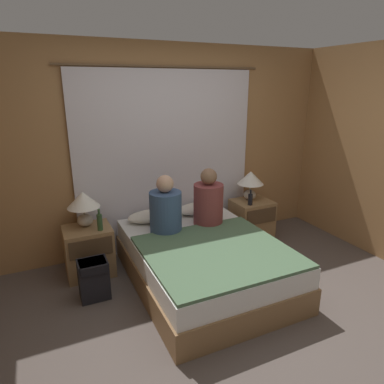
{
  "coord_description": "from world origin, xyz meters",
  "views": [
    {
      "loc": [
        -1.46,
        -2.19,
        2.03
      ],
      "look_at": [
        0.0,
        0.98,
        0.93
      ],
      "focal_mm": 32.0,
      "sensor_mm": 36.0,
      "label": 1
    }
  ],
  "objects_px": {
    "beer_bottle_on_left_stand": "(100,222)",
    "backpack_on_floor": "(94,277)",
    "pillow_right": "(199,208)",
    "nightstand_left": "(89,251)",
    "person_right_in_bed": "(208,202)",
    "lamp_left": "(83,203)",
    "pillow_left": "(152,216)",
    "bed": "(203,262)",
    "person_left_in_bed": "(166,209)",
    "lamp_right": "(250,180)",
    "beer_bottle_on_right_stand": "(250,199)",
    "nightstand_right": "(252,220)"
  },
  "relations": [
    {
      "from": "nightstand_right",
      "to": "person_right_in_bed",
      "type": "bearing_deg",
      "value": -160.3
    },
    {
      "from": "beer_bottle_on_left_stand",
      "to": "bed",
      "type": "bearing_deg",
      "value": -31.07
    },
    {
      "from": "person_left_in_bed",
      "to": "backpack_on_floor",
      "type": "distance_m",
      "value": 1.0
    },
    {
      "from": "person_right_in_bed",
      "to": "beer_bottle_on_right_stand",
      "type": "bearing_deg",
      "value": 14.45
    },
    {
      "from": "pillow_right",
      "to": "lamp_left",
      "type": "bearing_deg",
      "value": 179.98
    },
    {
      "from": "beer_bottle_on_left_stand",
      "to": "person_left_in_bed",
      "type": "bearing_deg",
      "value": -14.94
    },
    {
      "from": "nightstand_right",
      "to": "backpack_on_floor",
      "type": "height_order",
      "value": "nightstand_right"
    },
    {
      "from": "bed",
      "to": "lamp_left",
      "type": "xyz_separation_m",
      "value": [
        -1.07,
        0.76,
        0.58
      ]
    },
    {
      "from": "nightstand_right",
      "to": "lamp_left",
      "type": "bearing_deg",
      "value": 178.02
    },
    {
      "from": "nightstand_left",
      "to": "pillow_left",
      "type": "xyz_separation_m",
      "value": [
        0.76,
        0.07,
        0.26
      ]
    },
    {
      "from": "person_right_in_bed",
      "to": "nightstand_left",
      "type": "bearing_deg",
      "value": 167.52
    },
    {
      "from": "beer_bottle_on_left_stand",
      "to": "pillow_left",
      "type": "bearing_deg",
      "value": 16.35
    },
    {
      "from": "bed",
      "to": "beer_bottle_on_left_stand",
      "type": "height_order",
      "value": "beer_bottle_on_left_stand"
    },
    {
      "from": "beer_bottle_on_right_stand",
      "to": "backpack_on_floor",
      "type": "distance_m",
      "value": 2.13
    },
    {
      "from": "person_left_in_bed",
      "to": "beer_bottle_on_right_stand",
      "type": "height_order",
      "value": "person_left_in_bed"
    },
    {
      "from": "person_left_in_bed",
      "to": "pillow_left",
      "type": "bearing_deg",
      "value": 96.76
    },
    {
      "from": "lamp_left",
      "to": "backpack_on_floor",
      "type": "relative_size",
      "value": 0.97
    },
    {
      "from": "lamp_left",
      "to": "person_left_in_bed",
      "type": "height_order",
      "value": "person_left_in_bed"
    },
    {
      "from": "nightstand_left",
      "to": "person_right_in_bed",
      "type": "distance_m",
      "value": 1.44
    },
    {
      "from": "beer_bottle_on_left_stand",
      "to": "backpack_on_floor",
      "type": "height_order",
      "value": "beer_bottle_on_left_stand"
    },
    {
      "from": "nightstand_right",
      "to": "backpack_on_floor",
      "type": "distance_m",
      "value": 2.23
    },
    {
      "from": "nightstand_right",
      "to": "backpack_on_floor",
      "type": "xyz_separation_m",
      "value": [
        -2.18,
        -0.49,
        -0.05
      ]
    },
    {
      "from": "lamp_left",
      "to": "person_right_in_bed",
      "type": "relative_size",
      "value": 0.59
    },
    {
      "from": "pillow_left",
      "to": "person_left_in_bed",
      "type": "height_order",
      "value": "person_left_in_bed"
    },
    {
      "from": "pillow_left",
      "to": "beer_bottle_on_right_stand",
      "type": "height_order",
      "value": "beer_bottle_on_right_stand"
    },
    {
      "from": "lamp_right",
      "to": "person_left_in_bed",
      "type": "bearing_deg",
      "value": -164.68
    },
    {
      "from": "backpack_on_floor",
      "to": "lamp_left",
      "type": "bearing_deg",
      "value": 86.38
    },
    {
      "from": "nightstand_right",
      "to": "person_right_in_bed",
      "type": "xyz_separation_m",
      "value": [
        -0.82,
        -0.29,
        0.48
      ]
    },
    {
      "from": "lamp_right",
      "to": "beer_bottle_on_left_stand",
      "type": "distance_m",
      "value": 2.03
    },
    {
      "from": "pillow_right",
      "to": "person_right_in_bed",
      "type": "relative_size",
      "value": 0.87
    },
    {
      "from": "nightstand_right",
      "to": "bed",
      "type": "bearing_deg",
      "value": -147.52
    },
    {
      "from": "nightstand_left",
      "to": "lamp_right",
      "type": "bearing_deg",
      "value": 1.98
    },
    {
      "from": "pillow_right",
      "to": "backpack_on_floor",
      "type": "relative_size",
      "value": 1.44
    },
    {
      "from": "pillow_right",
      "to": "beer_bottle_on_right_stand",
      "type": "xyz_separation_m",
      "value": [
        0.64,
        -0.19,
        0.09
      ]
    },
    {
      "from": "nightstand_right",
      "to": "beer_bottle_on_right_stand",
      "type": "height_order",
      "value": "beer_bottle_on_right_stand"
    },
    {
      "from": "person_left_in_bed",
      "to": "beer_bottle_on_left_stand",
      "type": "height_order",
      "value": "person_left_in_bed"
    },
    {
      "from": "bed",
      "to": "pillow_left",
      "type": "distance_m",
      "value": 0.87
    },
    {
      "from": "bed",
      "to": "pillow_right",
      "type": "bearing_deg",
      "value": 67.57
    },
    {
      "from": "nightstand_left",
      "to": "backpack_on_floor",
      "type": "height_order",
      "value": "nightstand_left"
    },
    {
      "from": "person_left_in_bed",
      "to": "nightstand_right",
      "type": "bearing_deg",
      "value": 12.34
    },
    {
      "from": "nightstand_left",
      "to": "pillow_right",
      "type": "bearing_deg",
      "value": 3.05
    },
    {
      "from": "backpack_on_floor",
      "to": "pillow_right",
      "type": "bearing_deg",
      "value": 21.72
    },
    {
      "from": "lamp_left",
      "to": "nightstand_right",
      "type": "bearing_deg",
      "value": -1.98
    },
    {
      "from": "pillow_right",
      "to": "backpack_on_floor",
      "type": "bearing_deg",
      "value": -158.28
    },
    {
      "from": "pillow_left",
      "to": "pillow_right",
      "type": "distance_m",
      "value": 0.62
    },
    {
      "from": "bed",
      "to": "nightstand_right",
      "type": "bearing_deg",
      "value": 32.48
    },
    {
      "from": "nightstand_left",
      "to": "beer_bottle_on_left_stand",
      "type": "distance_m",
      "value": 0.4
    },
    {
      "from": "nightstand_right",
      "to": "beer_bottle_on_left_stand",
      "type": "height_order",
      "value": "beer_bottle_on_left_stand"
    },
    {
      "from": "pillow_right",
      "to": "beer_bottle_on_right_stand",
      "type": "relative_size",
      "value": 2.85
    },
    {
      "from": "lamp_left",
      "to": "pillow_left",
      "type": "bearing_deg",
      "value": -0.03
    }
  ]
}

